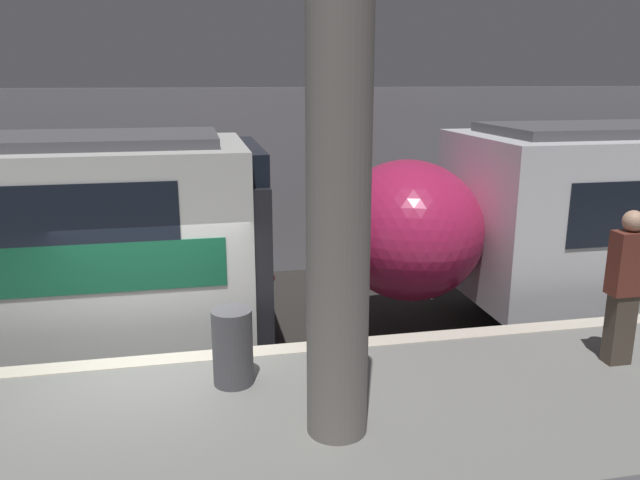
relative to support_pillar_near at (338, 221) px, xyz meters
name	(u,v)px	position (x,y,z in m)	size (l,w,h in m)	color
ground_plane	(163,435)	(-1.77, 2.04, -3.14)	(120.00, 120.00, 0.00)	#282623
station_rear_barrier	(169,186)	(-1.77, 8.54, -1.07)	(50.00, 0.15, 4.12)	gray
support_pillar_near	(338,221)	(0.00, 0.00, 0.00)	(0.57, 0.57, 4.09)	slate
person_walking	(625,283)	(3.55, 0.76, -1.07)	(0.38, 0.24, 1.83)	#473D33
trash_bin	(233,347)	(-0.90, 1.14, -1.62)	(0.44, 0.44, 0.85)	#4C4C51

